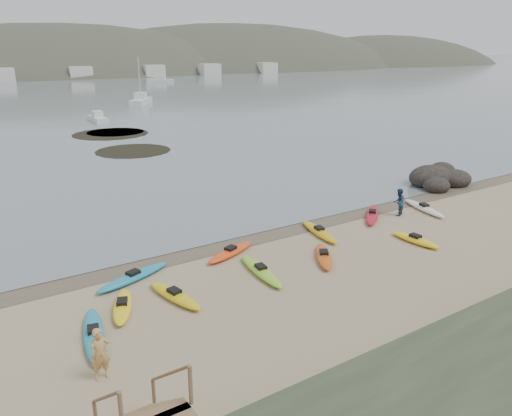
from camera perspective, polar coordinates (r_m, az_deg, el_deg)
ground at (r=27.60m, az=-0.00°, el=-2.96°), size 600.00×600.00×0.00m
wet_sand at (r=27.37m, az=0.35°, el=-3.14°), size 60.00×60.00×0.00m
kayaks at (r=24.46m, az=2.69°, el=-5.39°), size 23.24×7.60×0.34m
person_west at (r=16.65m, az=-17.37°, el=-15.66°), size 0.65×0.45×1.73m
person_east at (r=31.56m, az=16.00°, el=0.64°), size 1.02×0.95×1.68m
rock_cluster at (r=39.88m, az=20.11°, el=2.89°), size 5.31×3.91×1.81m
kelp_mats at (r=58.96m, az=-15.50°, el=7.71°), size 9.38×19.26×0.04m
moored_boats at (r=100.04m, az=-26.66°, el=10.75°), size 93.79×75.62×1.20m
far_hills at (r=223.56m, az=-19.52°, el=10.32°), size 550.00×135.00×80.00m
far_town at (r=167.96m, az=-27.14°, el=13.37°), size 199.00×5.00×4.00m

